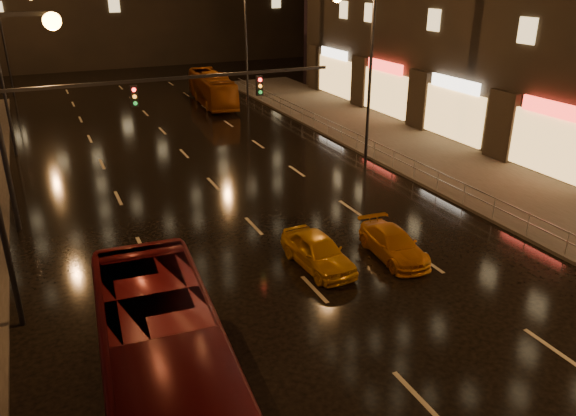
{
  "coord_description": "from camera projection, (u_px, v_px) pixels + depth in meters",
  "views": [
    {
      "loc": [
        -8.14,
        -5.48,
        10.55
      ],
      "look_at": [
        -0.2,
        11.87,
        2.5
      ],
      "focal_mm": 35.0,
      "sensor_mm": 36.0,
      "label": 1
    }
  ],
  "objects": [
    {
      "name": "taxi_near",
      "position": [
        318.0,
        251.0,
        21.51
      ],
      "size": [
        1.75,
        3.95,
        1.32
      ],
      "primitive_type": "imported",
      "rotation": [
        0.0,
        0.0,
        0.05
      ],
      "color": "orange",
      "rests_on": "ground"
    },
    {
      "name": "railing_right",
      "position": [
        415.0,
        164.0,
        30.46
      ],
      "size": [
        0.05,
        56.0,
        1.0
      ],
      "color": "#99999E",
      "rests_on": "sidewalk_right"
    },
    {
      "name": "traffic_signal",
      "position": [
        112.0,
        114.0,
        24.79
      ],
      "size": [
        15.31,
        0.32,
        6.2
      ],
      "color": "black",
      "rests_on": "ground"
    },
    {
      "name": "bus_curb",
      "position": [
        212.0,
        89.0,
        47.94
      ],
      "size": [
        2.98,
        9.67,
        2.65
      ],
      "primitive_type": "imported",
      "rotation": [
        0.0,
        0.0,
        -0.08
      ],
      "color": "#863E0D",
      "rests_on": "ground"
    },
    {
      "name": "sidewalk_right",
      "position": [
        499.0,
        187.0,
        29.53
      ],
      "size": [
        7.0,
        70.0,
        0.15
      ],
      "primitive_type": "cube",
      "color": "#38332D",
      "rests_on": "ground"
    },
    {
      "name": "bus_red",
      "position": [
        174.0,
        406.0,
        12.45
      ],
      "size": [
        3.7,
        12.11,
        3.32
      ],
      "primitive_type": "imported",
      "rotation": [
        0.0,
        0.0,
        -0.08
      ],
      "color": "#4C0A0E",
      "rests_on": "ground"
    },
    {
      "name": "taxi_far",
      "position": [
        394.0,
        244.0,
        22.3
      ],
      "size": [
        1.87,
        3.97,
        1.12
      ],
      "primitive_type": "imported",
      "rotation": [
        0.0,
        0.0,
        -0.08
      ],
      "color": "#C67312",
      "rests_on": "ground"
    },
    {
      "name": "ground",
      "position": [
        225.0,
        196.0,
        28.57
      ],
      "size": [
        140.0,
        140.0,
        0.0
      ],
      "primitive_type": "plane",
      "color": "black",
      "rests_on": "ground"
    }
  ]
}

